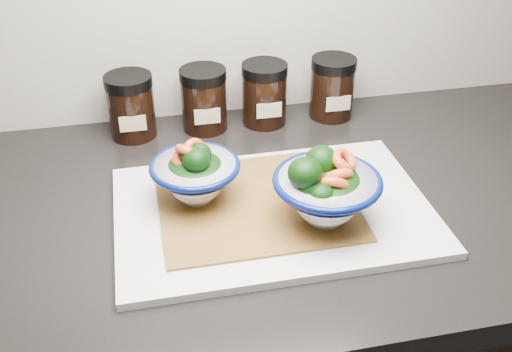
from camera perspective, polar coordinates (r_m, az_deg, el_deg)
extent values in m
cube|color=black|center=(0.93, 6.73, -2.47)|extent=(3.50, 0.60, 0.04)
cube|color=silver|center=(0.87, 1.64, -3.31)|extent=(0.45, 0.30, 0.01)
cube|color=#A37431|center=(0.87, 0.00, -2.54)|extent=(0.28, 0.24, 0.00)
cylinder|color=white|center=(0.88, -5.66, -1.81)|extent=(0.05, 0.05, 0.01)
ellipsoid|color=white|center=(0.87, -5.72, -1.05)|extent=(0.07, 0.07, 0.03)
torus|color=#04114E|center=(0.85, -5.85, 0.95)|extent=(0.13, 0.13, 0.01)
torus|color=#04114E|center=(0.86, -5.80, 0.21)|extent=(0.11, 0.11, 0.00)
ellipsoid|color=black|center=(0.85, -5.81, 0.42)|extent=(0.10, 0.10, 0.04)
ellipsoid|color=black|center=(0.86, -6.02, 1.69)|extent=(0.03, 0.03, 0.03)
cylinder|color=#477233|center=(0.86, -5.98, 1.08)|extent=(0.01, 0.01, 0.02)
ellipsoid|color=black|center=(0.87, -5.77, 1.76)|extent=(0.03, 0.03, 0.03)
cylinder|color=#477233|center=(0.87, -5.72, 1.12)|extent=(0.01, 0.01, 0.02)
ellipsoid|color=black|center=(0.85, -5.35, 2.08)|extent=(0.03, 0.03, 0.03)
cylinder|color=#477233|center=(0.85, -5.31, 1.41)|extent=(0.01, 0.01, 0.02)
ellipsoid|color=black|center=(0.86, -5.78, 1.79)|extent=(0.03, 0.03, 0.03)
cylinder|color=#477233|center=(0.87, -5.74, 1.13)|extent=(0.01, 0.01, 0.02)
ellipsoid|color=black|center=(0.83, -5.71, 1.50)|extent=(0.04, 0.04, 0.04)
cylinder|color=#477233|center=(0.84, -5.66, 0.70)|extent=(0.01, 0.01, 0.03)
torus|color=#DC4D29|center=(0.84, -6.75, 1.69)|extent=(0.05, 0.03, 0.04)
torus|color=#DC4D29|center=(0.86, -5.75, 1.91)|extent=(0.04, 0.05, 0.04)
torus|color=#DC4D29|center=(0.84, -6.62, 2.40)|extent=(0.05, 0.04, 0.04)
torus|color=#DC4D29|center=(0.85, -5.87, 2.53)|extent=(0.04, 0.05, 0.05)
cylinder|color=#CCBC8E|center=(0.85, -6.18, 2.02)|extent=(0.02, 0.02, 0.01)
cylinder|color=white|center=(0.84, 6.57, -3.72)|extent=(0.05, 0.05, 0.01)
ellipsoid|color=white|center=(0.83, 6.64, -2.82)|extent=(0.08, 0.08, 0.04)
torus|color=#04114E|center=(0.80, 6.83, -0.47)|extent=(0.15, 0.15, 0.01)
torus|color=#04114E|center=(0.81, 6.76, -1.35)|extent=(0.12, 0.12, 0.00)
ellipsoid|color=black|center=(0.81, 6.78, -1.10)|extent=(0.11, 0.11, 0.05)
ellipsoid|color=black|center=(0.78, 4.70, 0.29)|extent=(0.05, 0.05, 0.04)
cylinder|color=#477233|center=(0.79, 4.64, -0.69)|extent=(0.02, 0.01, 0.03)
ellipsoid|color=black|center=(0.78, 6.24, -1.68)|extent=(0.04, 0.04, 0.03)
cylinder|color=#477233|center=(0.79, 6.18, -2.44)|extent=(0.01, 0.01, 0.02)
ellipsoid|color=black|center=(0.81, 6.25, 1.33)|extent=(0.05, 0.05, 0.05)
cylinder|color=#477233|center=(0.82, 6.19, 0.38)|extent=(0.01, 0.01, 0.03)
ellipsoid|color=black|center=(0.79, 5.26, -1.24)|extent=(0.04, 0.04, 0.04)
cylinder|color=#477233|center=(0.79, 5.22, -2.02)|extent=(0.02, 0.02, 0.03)
torus|color=#DC4D29|center=(0.79, 7.34, -0.93)|extent=(0.05, 0.04, 0.05)
torus|color=#DC4D29|center=(0.80, 7.78, -0.16)|extent=(0.06, 0.04, 0.05)
torus|color=#DC4D29|center=(0.81, 8.39, 1.48)|extent=(0.06, 0.06, 0.04)
cylinder|color=#CCBC8E|center=(0.81, 6.94, 1.09)|extent=(0.02, 0.02, 0.01)
cylinder|color=black|center=(1.07, -11.76, 6.10)|extent=(0.08, 0.08, 0.09)
cylinder|color=black|center=(1.04, -12.11, 8.86)|extent=(0.08, 0.08, 0.02)
cube|color=#C6B793|center=(1.03, -11.65, 4.90)|extent=(0.05, 0.00, 0.03)
cylinder|color=black|center=(1.07, -4.96, 6.84)|extent=(0.08, 0.08, 0.09)
cylinder|color=black|center=(1.05, -5.11, 9.61)|extent=(0.08, 0.08, 0.02)
cube|color=#C6B793|center=(1.04, -4.66, 5.67)|extent=(0.04, 0.00, 0.03)
cylinder|color=black|center=(1.09, 0.80, 7.40)|extent=(0.08, 0.08, 0.09)
cylinder|color=black|center=(1.06, 0.82, 10.14)|extent=(0.08, 0.08, 0.02)
cube|color=#C6B793|center=(1.06, 1.26, 6.26)|extent=(0.04, 0.00, 0.03)
cylinder|color=black|center=(1.12, 7.23, 7.93)|extent=(0.08, 0.08, 0.09)
cylinder|color=black|center=(1.10, 7.44, 10.60)|extent=(0.08, 0.08, 0.02)
cube|color=#C6B793|center=(1.09, 7.85, 6.84)|extent=(0.04, 0.00, 0.03)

